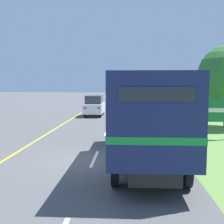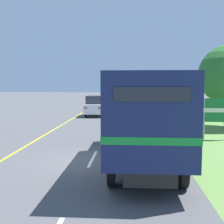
% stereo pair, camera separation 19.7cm
% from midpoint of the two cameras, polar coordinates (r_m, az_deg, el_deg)
% --- Properties ---
extents(ground_plane, '(200.00, 200.00, 0.00)m').
position_cam_midpoint_polar(ground_plane, '(11.73, -4.23, -9.79)').
color(ground_plane, '#515154').
extents(edge_line_yellow, '(0.12, 51.54, 0.01)m').
position_cam_midpoint_polar(edge_line_yellow, '(21.63, -10.72, -2.75)').
color(edge_line_yellow, yellow).
rests_on(edge_line_yellow, ground).
extents(centre_dash_near, '(0.12, 2.60, 0.01)m').
position_cam_midpoint_polar(centre_dash_near, '(12.01, -4.04, -9.40)').
color(centre_dash_near, white).
rests_on(centre_dash_near, ground).
extents(centre_dash_mid_a, '(0.12, 2.60, 0.01)m').
position_cam_midpoint_polar(centre_dash_mid_a, '(18.43, -1.47, -4.10)').
color(centre_dash_mid_a, white).
rests_on(centre_dash_mid_a, ground).
extents(centre_dash_mid_b, '(0.12, 2.60, 0.01)m').
position_cam_midpoint_polar(centre_dash_mid_b, '(24.95, -0.24, -1.54)').
color(centre_dash_mid_b, white).
rests_on(centre_dash_mid_b, ground).
extents(centre_dash_far, '(0.12, 2.60, 0.01)m').
position_cam_midpoint_polar(centre_dash_far, '(31.50, 0.47, -0.05)').
color(centre_dash_far, white).
rests_on(centre_dash_far, ground).
extents(centre_dash_farthest, '(0.12, 2.60, 0.01)m').
position_cam_midpoint_polar(centre_dash_farthest, '(38.07, 0.94, 0.93)').
color(centre_dash_farthest, white).
rests_on(centre_dash_farthest, ground).
extents(horse_trailer_truck, '(2.53, 8.65, 3.46)m').
position_cam_midpoint_polar(horse_trailer_truck, '(11.02, 6.36, -0.47)').
color(horse_trailer_truck, black).
rests_on(horse_trailer_truck, ground).
extents(lead_car_white, '(1.80, 4.10, 2.02)m').
position_cam_midpoint_polar(lead_car_white, '(27.86, -3.81, 1.28)').
color(lead_car_white, black).
rests_on(lead_car_white, ground).
extents(highway_sign, '(1.85, 0.09, 2.68)m').
position_cam_midpoint_polar(highway_sign, '(16.83, 20.22, 0.20)').
color(highway_sign, '#9E9EA3').
rests_on(highway_sign, ground).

